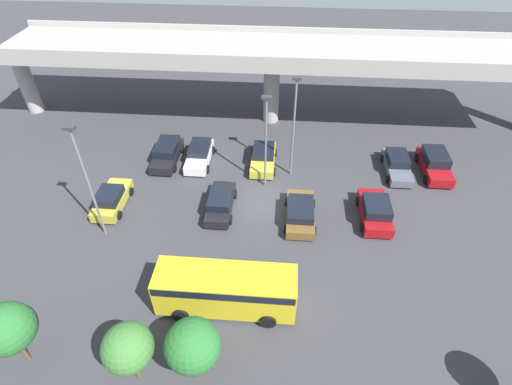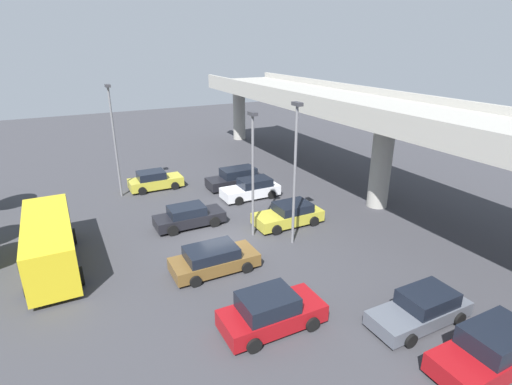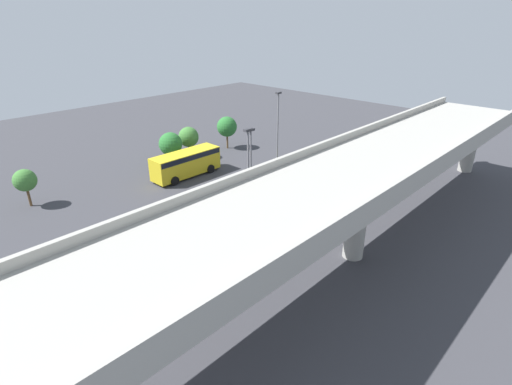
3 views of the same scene
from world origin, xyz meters
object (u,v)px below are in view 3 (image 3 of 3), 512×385
(tree_front_left, at_px, (227,127))
(parked_car_5, at_px, (200,203))
(parked_car_1, at_px, (331,186))
(parked_car_4, at_px, (278,214))
(parked_car_8, at_px, (129,290))
(lamp_post_near_aisle, at_px, (251,165))
(parked_car_3, at_px, (250,186))
(lamp_post_mid_lot, at_px, (248,172))
(tree_front_far_right, at_px, (25,180))
(tree_front_centre, at_px, (189,137))
(tree_front_right, at_px, (171,144))
(parked_car_6, at_px, (153,224))
(lamp_post_by_overpass, at_px, (278,124))
(parked_car_2, at_px, (315,195))
(parked_car_7, at_px, (169,269))
(parked_car_0, at_px, (298,165))
(shuttle_bus, at_px, (186,162))

(tree_front_left, bearing_deg, parked_car_5, 39.58)
(parked_car_1, height_order, parked_car_4, parked_car_1)
(parked_car_8, height_order, lamp_post_near_aisle, lamp_post_near_aisle)
(parked_car_3, distance_m, lamp_post_mid_lot, 8.29)
(tree_front_far_right, bearing_deg, tree_front_centre, 179.90)
(parked_car_4, height_order, tree_front_centre, tree_front_centre)
(tree_front_left, xyz_separation_m, tree_front_right, (9.02, 0.04, -0.33))
(parked_car_6, distance_m, lamp_post_by_overpass, 19.74)
(parked_car_3, height_order, lamp_post_by_overpass, lamp_post_by_overpass)
(parked_car_1, distance_m, parked_car_2, 2.81)
(parked_car_7, height_order, lamp_post_mid_lot, lamp_post_mid_lot)
(parked_car_0, bearing_deg, parked_car_7, -74.26)
(tree_front_centre, bearing_deg, parked_car_5, 55.91)
(parked_car_6, height_order, lamp_post_mid_lot, lamp_post_mid_lot)
(parked_car_1, height_order, lamp_post_by_overpass, lamp_post_by_overpass)
(parked_car_7, xyz_separation_m, tree_front_centre, (-16.34, -18.74, 2.05))
(parked_car_2, relative_size, tree_front_left, 1.07)
(parked_car_1, distance_m, tree_front_left, 18.67)
(shuttle_bus, bearing_deg, parked_car_7, 48.92)
(parked_car_4, relative_size, shuttle_bus, 0.58)
(parked_car_8, height_order, tree_front_right, tree_front_right)
(shuttle_bus, relative_size, tree_front_far_right, 2.19)
(parked_car_5, distance_m, parked_car_6, 5.41)
(parked_car_2, relative_size, parked_car_3, 0.99)
(parked_car_2, xyz_separation_m, parked_car_4, (5.50, 0.07, -0.03))
(parked_car_1, xyz_separation_m, tree_front_centre, (3.17, -18.71, 1.95))
(parked_car_1, relative_size, parked_car_7, 0.99)
(parked_car_3, distance_m, tree_front_left, 15.12)
(parked_car_3, relative_size, lamp_post_by_overpass, 0.53)
(parked_car_0, height_order, lamp_post_by_overpass, lamp_post_by_overpass)
(lamp_post_near_aisle, height_order, tree_front_centre, lamp_post_near_aisle)
(parked_car_0, xyz_separation_m, parked_car_3, (8.17, 0.27, -0.03))
(parked_car_1, bearing_deg, tree_front_right, 18.60)
(parked_car_1, relative_size, parked_car_5, 1.01)
(parked_car_0, height_order, parked_car_3, parked_car_0)
(shuttle_bus, relative_size, lamp_post_mid_lot, 0.93)
(parked_car_4, relative_size, tree_front_left, 1.09)
(parked_car_7, xyz_separation_m, tree_front_right, (-13.36, -18.31, 1.92))
(parked_car_6, xyz_separation_m, tree_front_centre, (-13.65, -12.71, 1.95))
(tree_front_centre, bearing_deg, parked_car_7, 48.90)
(parked_car_2, distance_m, lamp_post_near_aisle, 7.54)
(parked_car_0, height_order, parked_car_6, parked_car_6)
(parked_car_0, relative_size, parked_car_7, 0.92)
(lamp_post_near_aisle, distance_m, lamp_post_by_overpass, 12.56)
(parked_car_4, bearing_deg, tree_front_far_right, 35.74)
(parked_car_5, height_order, tree_front_far_right, tree_front_far_right)
(parked_car_6, distance_m, lamp_post_near_aisle, 9.59)
(parked_car_3, distance_m, parked_car_7, 15.22)
(parked_car_1, xyz_separation_m, lamp_post_near_aisle, (8.64, -2.74, 3.82))
(parked_car_0, distance_m, lamp_post_mid_lot, 14.90)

